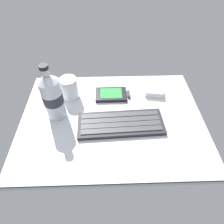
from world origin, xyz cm
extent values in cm
cube|color=silver|center=(0.00, 0.00, -1.00)|extent=(64.00, 48.00, 2.00)
cube|color=silver|center=(0.00, -23.40, 0.40)|extent=(64.00, 1.20, 0.80)
cube|color=#232328|center=(2.85, -3.40, 0.70)|extent=(29.45, 12.25, 1.40)
cube|color=#3D3D42|center=(2.71, -0.11, 1.55)|extent=(26.74, 3.15, 0.30)
cube|color=#3D3D42|center=(2.80, -2.31, 1.55)|extent=(26.74, 3.15, 0.30)
cube|color=#3D3D42|center=(2.90, -4.50, 1.55)|extent=(26.74, 3.15, 0.30)
cube|color=#3D3D42|center=(2.99, -6.70, 1.55)|extent=(26.74, 3.15, 0.30)
cube|color=black|center=(0.50, 11.50, 0.70)|extent=(12.01, 7.62, 1.40)
cube|color=green|center=(0.50, 11.50, 1.45)|extent=(8.41, 5.94, 0.10)
cube|color=#333338|center=(6.90, 11.49, 0.70)|extent=(0.81, 3.80, 1.12)
cylinder|color=silver|center=(-15.72, 11.66, 4.25)|extent=(6.40, 6.40, 8.50)
cylinder|color=brown|center=(-15.72, 11.66, 3.26)|extent=(5.50, 5.50, 6.12)
cylinder|color=silver|center=(-19.45, 2.09, 7.50)|extent=(6.60, 6.60, 15.00)
cone|color=silver|center=(-19.45, 2.09, 16.40)|extent=(6.60, 6.60, 2.80)
cylinder|color=silver|center=(-19.45, 2.09, 18.70)|extent=(2.51, 2.51, 1.80)
cylinder|color=black|center=(-19.45, 2.09, 20.20)|extent=(2.77, 2.77, 1.20)
cylinder|color=#2D2D38|center=(-19.45, 2.09, 8.25)|extent=(6.73, 6.73, 3.80)
cube|color=white|center=(17.15, 12.50, 1.20)|extent=(7.85, 6.71, 2.40)
camera|label=1|loc=(-1.45, -45.86, 52.16)|focal=31.46mm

